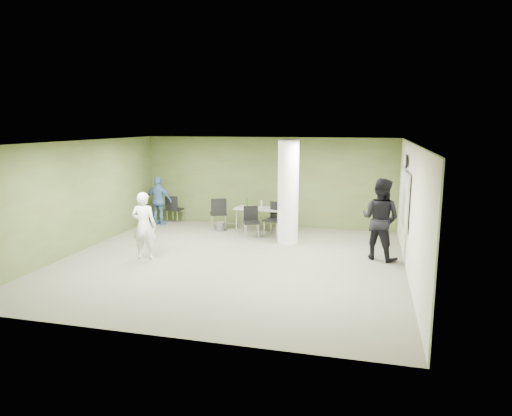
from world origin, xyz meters
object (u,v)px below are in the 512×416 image
(chair_back_left, at_px, (173,207))
(woman_white, at_px, (144,226))
(folding_table, at_px, (261,209))
(man_black, at_px, (380,219))
(man_blue, at_px, (159,201))

(chair_back_left, height_order, woman_white, woman_white)
(chair_back_left, bearing_deg, woman_white, 109.93)
(folding_table, relative_size, woman_white, 0.97)
(folding_table, distance_m, chair_back_left, 3.08)
(man_black, relative_size, man_blue, 1.25)
(woman_white, xyz_separation_m, man_black, (5.47, 1.37, 0.16))
(folding_table, relative_size, man_blue, 1.01)
(chair_back_left, bearing_deg, man_blue, 49.26)
(woman_white, bearing_deg, man_black, -172.06)
(man_black, distance_m, man_blue, 7.14)
(folding_table, xyz_separation_m, chair_back_left, (-3.04, 0.47, -0.15))
(folding_table, bearing_deg, chair_back_left, 174.34)
(woman_white, bearing_deg, chair_back_left, -81.78)
(man_blue, bearing_deg, woman_white, 115.05)
(folding_table, distance_m, man_black, 3.98)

